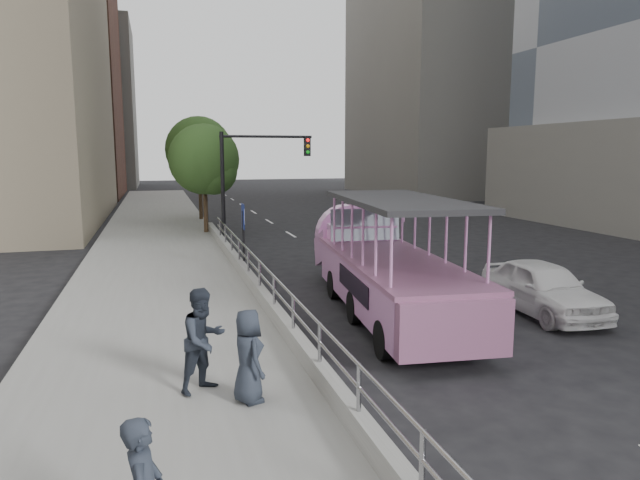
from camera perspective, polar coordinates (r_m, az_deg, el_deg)
ground at (r=14.97m, az=7.34°, el=-7.95°), size 160.00×160.00×0.00m
sidewalk at (r=23.52m, az=-15.77°, el=-1.72°), size 5.50×80.00×0.30m
kerb_wall at (r=15.84m, az=-6.03°, el=-5.20°), size 0.24×30.00×0.36m
guardrail at (r=15.69m, az=-6.07°, el=-2.85°), size 0.07×22.00×0.71m
duck_boat at (r=15.62m, az=6.26°, el=-2.77°), size 3.23×9.74×3.17m
car at (r=16.38m, az=21.39°, el=-4.44°), size 1.92×4.29×1.43m
pedestrian_mid at (r=9.85m, az=-11.57°, el=-9.75°), size 1.09×1.04×1.77m
pedestrian_far at (r=9.35m, az=-7.20°, el=-11.43°), size 0.66×0.85×1.53m
parking_sign at (r=19.30m, az=-7.68°, el=0.80°), size 0.08×0.59×2.60m
traffic_signal at (r=25.98m, az=-7.10°, el=6.93°), size 4.20×0.32×5.20m
street_tree_near at (r=29.18m, az=-11.30°, el=7.65°), size 3.52×3.52×5.72m
street_tree_far at (r=35.18m, az=-11.83°, el=8.58°), size 3.97×3.97×6.45m
midrise_brick at (r=62.98m, az=-28.18°, el=15.67°), size 18.00×16.00×26.00m
midrise_stone_a at (r=64.70m, az=14.49°, el=18.88°), size 20.00×20.00×32.00m
midrise_stone_b at (r=78.04m, az=-24.07°, el=12.17°), size 16.00×14.00×20.00m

